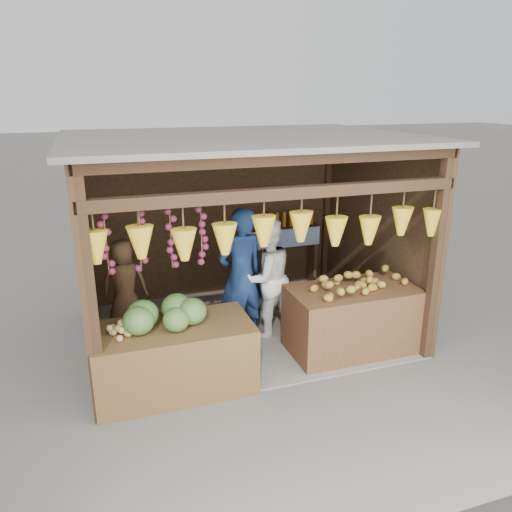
{
  "coord_description": "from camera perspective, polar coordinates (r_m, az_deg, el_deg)",
  "views": [
    {
      "loc": [
        -1.85,
        -6.02,
        3.16
      ],
      "look_at": [
        0.15,
        -0.1,
        1.11
      ],
      "focal_mm": 35.0,
      "sensor_mm": 36.0,
      "label": 1
    }
  ],
  "objects": [
    {
      "name": "stool",
      "position": [
        6.85,
        -14.32,
        -8.63
      ],
      "size": [
        0.29,
        0.29,
        0.27
      ],
      "primitive_type": "cube",
      "color": "black",
      "rests_on": "ground"
    },
    {
      "name": "stall_structure",
      "position": [
        6.42,
        -1.73,
        4.74
      ],
      "size": [
        4.3,
        3.3,
        2.66
      ],
      "color": "slate",
      "rests_on": "ground"
    },
    {
      "name": "melon_pile",
      "position": [
        5.42,
        -10.03,
        -6.45
      ],
      "size": [
        1.0,
        0.5,
        0.32
      ],
      "primitive_type": null,
      "color": "#204B14",
      "rests_on": "counter_left"
    },
    {
      "name": "woman_standing",
      "position": [
        6.64,
        1.14,
        -2.5
      ],
      "size": [
        0.93,
        0.82,
        1.63
      ],
      "primitive_type": "imported",
      "rotation": [
        0.0,
        0.0,
        3.43
      ],
      "color": "white",
      "rests_on": "ground"
    },
    {
      "name": "tanfruit_pile",
      "position": [
        5.39,
        -15.48,
        -8.11
      ],
      "size": [
        0.34,
        0.4,
        0.13
      ],
      "primitive_type": null,
      "color": "tan",
      "rests_on": "counter_left"
    },
    {
      "name": "ground",
      "position": [
        7.05,
        -1.44,
        -8.45
      ],
      "size": [
        80.0,
        80.0,
        0.0
      ],
      "primitive_type": "plane",
      "color": "#514F49",
      "rests_on": "ground"
    },
    {
      "name": "man_standing",
      "position": [
        6.45,
        -1.72,
        -2.27
      ],
      "size": [
        0.75,
        0.58,
        1.81
      ],
      "primitive_type": "imported",
      "rotation": [
        0.0,
        0.0,
        3.39
      ],
      "color": "navy",
      "rests_on": "ground"
    },
    {
      "name": "back_shelf",
      "position": [
        8.18,
        2.85,
        1.96
      ],
      "size": [
        1.25,
        0.32,
        1.32
      ],
      "color": "#382314",
      "rests_on": "ground"
    },
    {
      "name": "counter_right",
      "position": [
        6.48,
        10.86,
        -7.15
      ],
      "size": [
        1.59,
        0.85,
        0.85
      ],
      "primitive_type": "cube",
      "color": "#4B2A19",
      "rests_on": "ground"
    },
    {
      "name": "mango_pile",
      "position": [
        6.28,
        12.0,
        -2.76
      ],
      "size": [
        1.4,
        0.64,
        0.22
      ],
      "primitive_type": null,
      "color": "#B74D18",
      "rests_on": "counter_right"
    },
    {
      "name": "vendor_seated",
      "position": [
        6.56,
        -14.8,
        -3.06
      ],
      "size": [
        0.63,
        0.47,
        1.15
      ],
      "primitive_type": "imported",
      "rotation": [
        0.0,
        0.0,
        2.94
      ],
      "color": "#4F361F",
      "rests_on": "stool"
    },
    {
      "name": "counter_left",
      "position": [
        5.66,
        -9.34,
        -11.42
      ],
      "size": [
        1.71,
        0.85,
        0.77
      ],
      "primitive_type": "cube",
      "color": "#51361B",
      "rests_on": "ground"
    }
  ]
}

